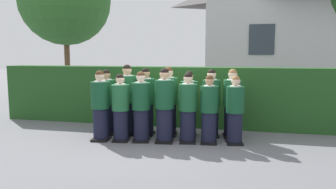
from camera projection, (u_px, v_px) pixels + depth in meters
ground_plane at (165, 142)px, 7.44m from camera, size 60.00×60.00×0.00m
student_front_row_0 at (100, 107)px, 7.50m from camera, size 0.43×0.53×1.62m
student_front_row_1 at (121, 109)px, 7.43m from camera, size 0.43×0.50×1.55m
student_front_row_2 at (141, 108)px, 7.40m from camera, size 0.45×0.52×1.60m
student_front_row_3 at (165, 107)px, 7.34m from camera, size 0.45×0.55×1.68m
student_front_row_4 at (188, 110)px, 7.31m from camera, size 0.43×0.50×1.58m
student_front_row_5 at (209, 111)px, 7.24m from camera, size 0.40×0.50×1.53m
student_front_row_6 at (235, 112)px, 7.19m from camera, size 0.43×0.52×1.53m
student_rear_row_0 at (107, 103)px, 8.09m from camera, size 0.45×0.54×1.61m
student_rear_row_1 at (127, 101)px, 8.03m from camera, size 0.47×0.55×1.74m
student_rear_row_2 at (146, 103)px, 7.98m from camera, size 0.43×0.54×1.66m
student_rear_row_3 at (169, 103)px, 7.94m from camera, size 0.44×0.55×1.69m
student_rear_row_4 at (189, 105)px, 7.88m from camera, size 0.41×0.52×1.59m
student_rear_row_5 at (211, 105)px, 7.85m from camera, size 0.46×0.53×1.64m
student_rear_row_6 at (232, 105)px, 7.77m from camera, size 0.45×0.55×1.64m
hedge at (180, 96)px, 9.11m from camera, size 10.60×0.70×1.64m
school_building_main at (301, 24)px, 13.46m from camera, size 7.88×4.58×6.29m
oak_tree_left at (65, 0)px, 14.35m from camera, size 4.01×4.01×6.40m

